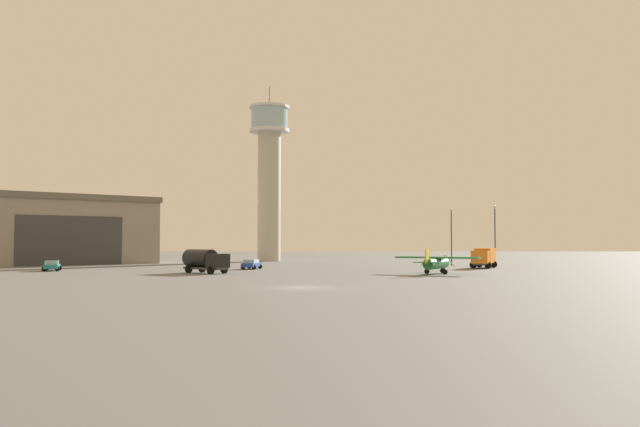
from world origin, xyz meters
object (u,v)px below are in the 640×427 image
Objects in this scene: control_tower at (269,169)px; car_teal at (52,265)px; light_post_west at (495,231)px; truck_fuel_tanker_black at (205,260)px; car_blue at (251,264)px; light_post_east at (451,231)px; truck_box_orange at (484,257)px; airplane_green at (436,262)px.

car_teal is (-24.91, -42.37, -17.58)m from control_tower.
truck_fuel_tanker_black is at bearing -153.19° from light_post_west.
car_blue is 34.21m from light_post_east.
car_blue is 0.48× the size of light_post_east.
truck_box_orange is 10.88m from light_post_east.
light_post_east is (30.86, 13.99, 4.78)m from car_blue.
truck_box_orange is 1.49× the size of car_teal.
airplane_green is at bearing -64.12° from control_tower.
light_post_west is at bearing -65.15° from car_blue.
truck_box_orange reaches higher than car_teal.
car_blue is at bearing -155.61° from light_post_east.
control_tower reaches higher than truck_box_orange.
light_post_west is at bearing -2.44° from airplane_green.
control_tower is at bearing 126.73° from truck_fuel_tanker_black.
airplane_green is 1.03× the size of light_post_west.
airplane_green is 50.08m from car_teal.
light_post_west reaches higher than truck_box_orange.
light_post_west is 7.69m from light_post_east.
control_tower is 5.46× the size of truck_fuel_tanker_black.
car_teal is 0.51× the size of light_post_east.
light_post_east is at bearing -138.68° from truck_box_orange.
light_post_east is (-5.74, 5.12, -0.03)m from light_post_west.
car_blue is at bearing 110.61° from truck_fuel_tanker_black.
truck_fuel_tanker_black is at bearing -123.74° from car_teal.
light_post_west is (37.48, -27.83, -12.77)m from control_tower.
airplane_green reaches higher than car_blue.
light_post_west is 1.01× the size of light_post_east.
car_teal is at bearing -160.87° from light_post_east.
control_tower is 50.30m from truck_box_orange.
airplane_green is at bearing -4.28° from truck_box_orange.
airplane_green is 1.37× the size of truck_box_orange.
car_teal is (-59.52, -9.90, -0.89)m from truck_box_orange.
car_teal is at bearing 108.00° from airplane_green.
truck_box_orange is at bearing -43.18° from control_tower.
car_teal is at bearing -120.45° from control_tower.
control_tower reaches higher than car_blue.
car_teal is (-49.41, 8.13, -0.67)m from airplane_green.
truck_fuel_tanker_black reaches higher than car_blue.
airplane_green is 1.52× the size of truck_fuel_tanker_black.
truck_box_orange is 6.72m from light_post_west.
light_post_west is at bearing -94.61° from car_teal.
truck_fuel_tanker_black is 46.05m from light_post_west.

